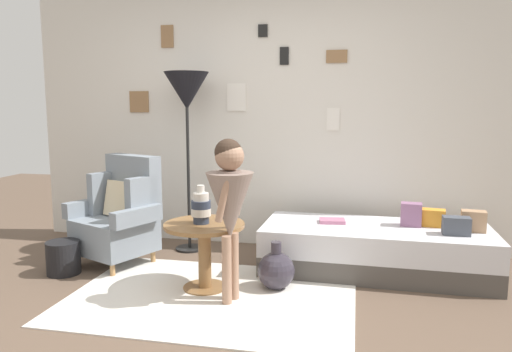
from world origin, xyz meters
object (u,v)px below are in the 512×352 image
daybed (375,249)px  vase_striped (201,207)px  armchair (120,215)px  floor_lamp (187,96)px  person_child (230,199)px  side_table (204,241)px  demijohn_near (276,270)px  book_on_daybed (332,221)px  magazine_basket (63,258)px

daybed → vase_striped: vase_striped is taller
vase_striped → armchair: bearing=152.9°
floor_lamp → person_child: (0.73, -1.18, -0.74)m
side_table → floor_lamp: bearing=115.9°
armchair → side_table: bearing=-26.3°
person_child → demijohn_near: size_ratio=3.16×
floor_lamp → demijohn_near: floor_lamp is taller
armchair → person_child: (1.20, -0.67, 0.33)m
armchair → book_on_daybed: 1.90m
daybed → book_on_daybed: book_on_daybed is taller
daybed → side_table: side_table is taller
person_child → vase_striped: bearing=144.4°
armchair → vase_striped: 1.06m
person_child → book_on_daybed: size_ratio=5.41×
armchair → daybed: size_ratio=0.51×
armchair → vase_striped: (0.92, -0.47, 0.21)m
vase_striped → floor_lamp: 1.37m
daybed → book_on_daybed: bearing=170.4°
vase_striped → magazine_basket: (-1.26, 0.09, -0.51)m
side_table → demijohn_near: bearing=11.8°
side_table → demijohn_near: side_table is taller
side_table → daybed: bearing=27.3°
daybed → magazine_basket: size_ratio=6.86×
vase_striped → daybed: bearing=27.1°
vase_striped → floor_lamp: bearing=114.8°
floor_lamp → armchair: bearing=-133.0°
demijohn_near → person_child: bearing=-131.4°
floor_lamp → vase_striped: bearing=-65.2°
vase_striped → person_child: (0.28, -0.20, 0.12)m
book_on_daybed → demijohn_near: size_ratio=0.58×
demijohn_near → book_on_daybed: bearing=57.8°
demijohn_near → armchair: bearing=166.6°
daybed → vase_striped: size_ratio=6.50×
person_child → demijohn_near: (0.28, 0.32, -0.62)m
floor_lamp → magazine_basket: size_ratio=6.19×
person_child → book_on_daybed: person_child is taller
daybed → demijohn_near: size_ratio=5.09×
floor_lamp → magazine_basket: 1.82m
demijohn_near → side_table: bearing=-168.2°
armchair → side_table: 1.05m
daybed → magazine_basket: (-2.59, -0.59, -0.06)m
person_child → book_on_daybed: (0.67, 0.94, -0.35)m
daybed → demijohn_near: (-0.76, -0.56, -0.05)m
demijohn_near → magazine_basket: bearing=-179.2°
floor_lamp → demijohn_near: size_ratio=4.60×
armchair → magazine_basket: size_ratio=3.46×
daybed → magazine_basket: 2.66m
vase_striped → magazine_basket: vase_striped is taller
side_table → person_child: person_child is taller
daybed → demijohn_near: bearing=-143.7°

